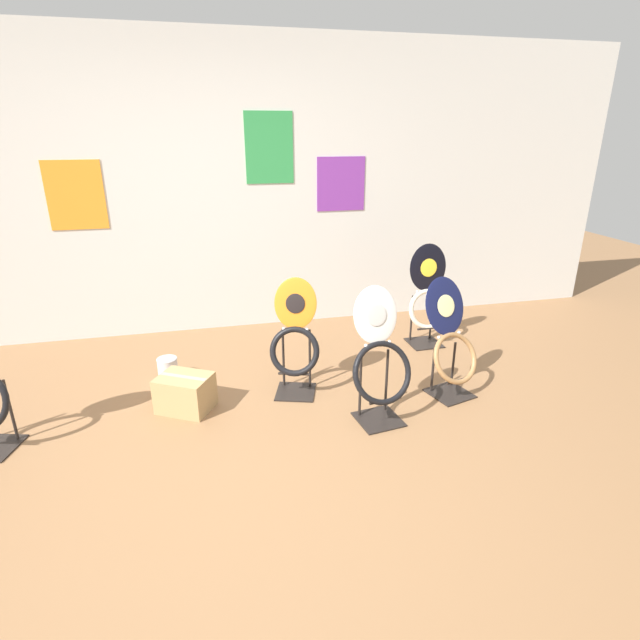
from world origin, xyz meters
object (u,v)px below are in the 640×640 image
(toilet_seat_display_white_plain, at_px, (380,361))
(storage_box, at_px, (185,393))
(toilet_seat_display_jazz_black, at_px, (427,298))
(toilet_seat_display_orange_sun, at_px, (295,344))
(toilet_seat_display_navy_moon, at_px, (451,344))
(paint_can, at_px, (168,368))

(toilet_seat_display_white_plain, distance_m, storage_box, 1.35)
(storage_box, bearing_deg, toilet_seat_display_jazz_black, 17.68)
(toilet_seat_display_orange_sun, xyz_separation_m, toilet_seat_display_navy_moon, (1.08, -0.26, -0.00))
(toilet_seat_display_navy_moon, xyz_separation_m, toilet_seat_display_white_plain, (-0.62, -0.22, 0.05))
(toilet_seat_display_navy_moon, height_order, storage_box, toilet_seat_display_navy_moon)
(toilet_seat_display_jazz_black, xyz_separation_m, storage_box, (-2.08, -0.66, -0.30))
(toilet_seat_display_navy_moon, relative_size, paint_can, 4.66)
(toilet_seat_display_white_plain, height_order, paint_can, toilet_seat_display_white_plain)
(toilet_seat_display_orange_sun, height_order, storage_box, toilet_seat_display_orange_sun)
(toilet_seat_display_navy_moon, relative_size, toilet_seat_display_white_plain, 0.94)
(toilet_seat_display_jazz_black, distance_m, toilet_seat_display_white_plain, 1.38)
(toilet_seat_display_white_plain, xyz_separation_m, paint_can, (-1.38, 0.91, -0.34))
(toilet_seat_display_orange_sun, xyz_separation_m, toilet_seat_display_jazz_black, (1.30, 0.61, 0.04))
(toilet_seat_display_navy_moon, distance_m, paint_can, 2.14)
(toilet_seat_display_orange_sun, height_order, toilet_seat_display_white_plain, toilet_seat_display_white_plain)
(toilet_seat_display_orange_sun, distance_m, toilet_seat_display_white_plain, 0.67)
(toilet_seat_display_orange_sun, xyz_separation_m, paint_can, (-0.92, 0.43, -0.29))
(toilet_seat_display_navy_moon, relative_size, storage_box, 1.94)
(toilet_seat_display_orange_sun, relative_size, toilet_seat_display_jazz_black, 0.94)
(toilet_seat_display_orange_sun, xyz_separation_m, toilet_seat_display_white_plain, (0.46, -0.49, 0.04))
(toilet_seat_display_navy_moon, height_order, toilet_seat_display_jazz_black, toilet_seat_display_jazz_black)
(toilet_seat_display_jazz_black, distance_m, storage_box, 2.20)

